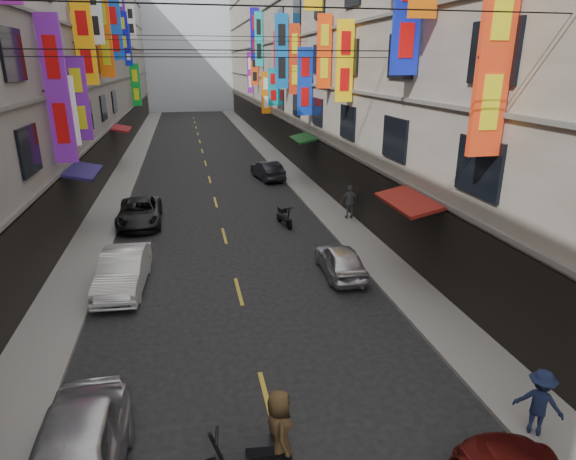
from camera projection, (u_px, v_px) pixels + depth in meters
name	position (u px, v px, depth m)	size (l,w,h in m)	color
sidewalk_left	(129.00, 166.00, 38.18)	(2.00, 90.00, 0.12)	slate
sidewalk_right	(277.00, 160.00, 40.55)	(2.00, 90.00, 0.12)	slate
building_row_left	(26.00, 37.00, 33.92)	(10.14, 90.00, 19.00)	gray
building_row_right	(349.00, 40.00, 38.65)	(10.14, 90.00, 19.00)	#A5988A
haze_block	(187.00, 44.00, 82.00)	(18.00, 8.00, 22.00)	silver
shop_signage	(202.00, 38.00, 29.37)	(14.00, 55.00, 12.46)	#1E0EA7
street_awnings	(192.00, 166.00, 23.37)	(13.99, 35.20, 0.41)	#144C23
overhead_cables	(207.00, 42.00, 25.42)	(14.00, 38.04, 1.24)	black
lane_markings	(207.00, 171.00, 36.61)	(0.12, 80.20, 0.01)	gold
scooter_crossing	(248.00, 459.00, 9.33)	(1.80, 0.53, 1.14)	black
scooter_far_right	(284.00, 217.00, 24.11)	(0.61, 1.79, 1.14)	black
car_left_mid	(123.00, 271.00, 17.18)	(1.48, 4.25, 1.40)	silver
car_left_far	(140.00, 212.00, 24.20)	(2.08, 4.52, 1.25)	black
car_right_mid	(340.00, 260.00, 18.40)	(1.42, 3.52, 1.20)	silver
car_right_far	(267.00, 170.00, 33.68)	(1.37, 3.91, 1.29)	#23232A
pedestrian_rnear	(539.00, 402.00, 10.23)	(0.99, 0.51, 1.54)	#151C3A
pedestrian_rfar	(350.00, 202.00, 24.69)	(1.03, 0.59, 1.76)	slate
pedestrian_crossing	(279.00, 430.00, 9.47)	(0.85, 0.58, 1.75)	#46321C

